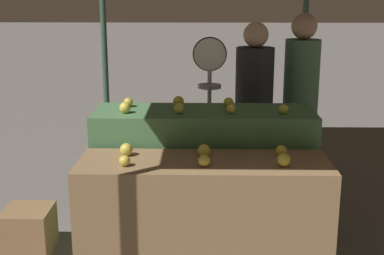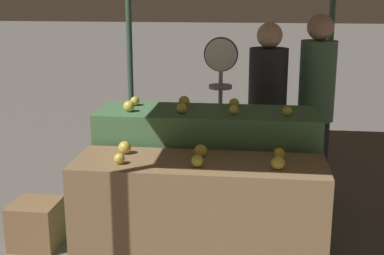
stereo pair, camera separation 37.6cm
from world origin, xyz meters
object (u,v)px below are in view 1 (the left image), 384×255
person_customer_left (301,94)px  wooden_crate_side (29,231)px  produce_scale (210,87)px  person_vendor_at_scale (254,102)px

person_customer_left → wooden_crate_side: (-2.24, -1.11, -0.87)m
produce_scale → person_vendor_at_scale: 0.49m
produce_scale → person_customer_left: (0.85, 0.31, -0.12)m
produce_scale → wooden_crate_side: size_ratio=4.42×
produce_scale → wooden_crate_side: 1.89m
produce_scale → wooden_crate_side: bearing=-150.0°
produce_scale → person_customer_left: person_customer_left is taller
person_vendor_at_scale → person_customer_left: size_ratio=0.96×
produce_scale → person_vendor_at_scale: bearing=27.3°
produce_scale → person_customer_left: 0.91m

